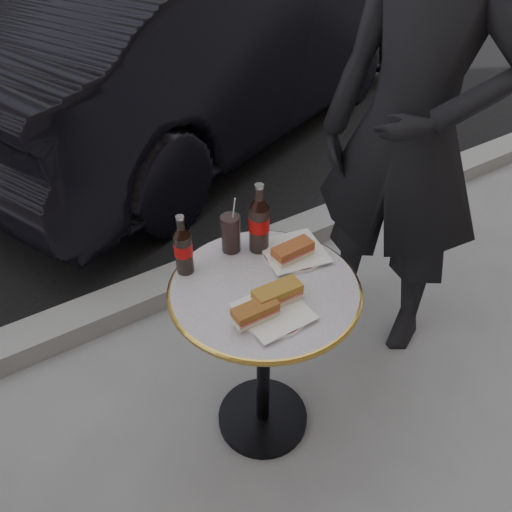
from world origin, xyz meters
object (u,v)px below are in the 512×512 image
cola_glass (231,233)px  parked_car (213,44)px  plate_right (293,253)px  cola_bottle_right (259,218)px  pedestrian (409,138)px  bistro_table (264,361)px  plate_left (273,313)px  cola_bottle_left (183,244)px

cola_glass → parked_car: 2.59m
plate_right → cola_bottle_right: 0.17m
plate_right → cola_glass: size_ratio=1.55×
cola_glass → pedestrian: size_ratio=0.07×
bistro_table → parked_car: 2.81m
cola_glass → parked_car: size_ratio=0.03×
bistro_table → cola_bottle_right: cola_bottle_right is taller
cola_bottle_right → parked_car: (1.13, 2.34, -0.16)m
cola_bottle_right → pedestrian: pedestrian is taller
cola_glass → parked_car: bearing=62.1°
bistro_table → pedestrian: bearing=12.8°
bistro_table → cola_bottle_right: (0.09, 0.17, 0.49)m
plate_left → parked_car: (1.27, 2.63, -0.03)m
plate_right → cola_bottle_right: (-0.08, 0.09, 0.12)m
plate_left → cola_glass: 0.35m
plate_left → pedestrian: pedestrian is taller
plate_right → cola_bottle_right: bearing=132.6°
cola_bottle_left → cola_bottle_right: cola_bottle_right is taller
bistro_table → cola_bottle_right: 0.53m
cola_bottle_right → cola_bottle_left: bearing=172.8°
plate_right → cola_bottle_right: cola_bottle_right is taller
parked_car → cola_bottle_left: bearing=126.2°
cola_bottle_left → pedestrian: pedestrian is taller
cola_bottle_right → cola_glass: bearing=149.8°
plate_left → cola_bottle_right: (0.14, 0.29, 0.12)m
plate_left → cola_bottle_right: bearing=64.2°
cola_bottle_left → cola_glass: cola_bottle_left is taller
plate_left → plate_right: (0.22, 0.20, 0.00)m
plate_right → cola_glass: bearing=140.2°
cola_bottle_right → cola_glass: size_ratio=1.86×
cola_bottle_right → plate_right: bearing=-47.4°
cola_bottle_left → pedestrian: 0.96m
bistro_table → cola_bottle_right: bearing=61.8°
cola_glass → parked_car: parked_car is taller
cola_bottle_left → parked_car: size_ratio=0.05×
plate_left → plate_right: 0.30m
plate_right → pedestrian: (0.60, 0.10, 0.23)m
cola_bottle_right → cola_glass: (-0.08, 0.05, -0.06)m
bistro_table → cola_bottle_left: bearing=130.7°
plate_right → cola_glass: (-0.17, 0.14, 0.06)m
plate_right → parked_car: parked_car is taller
plate_right → pedestrian: bearing=9.0°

